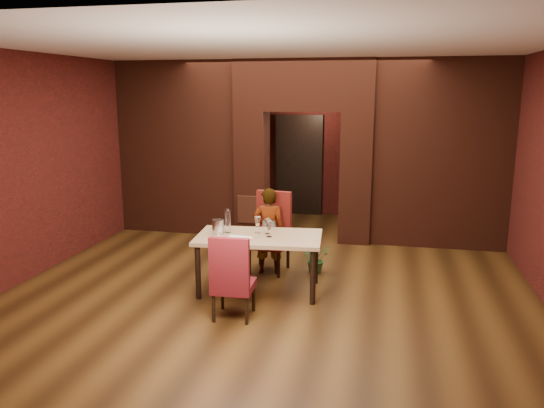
{
  "coord_description": "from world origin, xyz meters",
  "views": [
    {
      "loc": [
        1.48,
        -7.35,
        2.65
      ],
      "look_at": [
        -0.13,
        0.0,
        1.05
      ],
      "focal_mm": 35.0,
      "sensor_mm": 36.0,
      "label": 1
    }
  ],
  "objects_px": {
    "wine_glass_c": "(269,229)",
    "wine_bucket": "(218,227)",
    "dining_table": "(259,263)",
    "person_seated": "(269,231)",
    "wine_glass_a": "(258,225)",
    "wine_glass_b": "(268,226)",
    "chair_near": "(234,276)",
    "chair_far": "(269,233)",
    "water_bottle": "(228,221)",
    "potted_plant": "(316,259)"
  },
  "relations": [
    {
      "from": "dining_table",
      "to": "potted_plant",
      "type": "height_order",
      "value": "dining_table"
    },
    {
      "from": "chair_far",
      "to": "potted_plant",
      "type": "height_order",
      "value": "chair_far"
    },
    {
      "from": "wine_glass_c",
      "to": "potted_plant",
      "type": "height_order",
      "value": "wine_glass_c"
    },
    {
      "from": "wine_glass_c",
      "to": "wine_bucket",
      "type": "relative_size",
      "value": 1.11
    },
    {
      "from": "person_seated",
      "to": "wine_glass_a",
      "type": "bearing_deg",
      "value": 83.67
    },
    {
      "from": "wine_glass_c",
      "to": "water_bottle",
      "type": "relative_size",
      "value": 0.65
    },
    {
      "from": "wine_glass_b",
      "to": "wine_glass_c",
      "type": "bearing_deg",
      "value": -69.34
    },
    {
      "from": "dining_table",
      "to": "chair_near",
      "type": "relative_size",
      "value": 1.6
    },
    {
      "from": "person_seated",
      "to": "potted_plant",
      "type": "relative_size",
      "value": 3.03
    },
    {
      "from": "wine_glass_b",
      "to": "water_bottle",
      "type": "xyz_separation_m",
      "value": [
        -0.54,
        -0.04,
        0.06
      ]
    },
    {
      "from": "dining_table",
      "to": "wine_glass_b",
      "type": "bearing_deg",
      "value": 43.65
    },
    {
      "from": "person_seated",
      "to": "wine_glass_b",
      "type": "bearing_deg",
      "value": 96.35
    },
    {
      "from": "wine_bucket",
      "to": "potted_plant",
      "type": "bearing_deg",
      "value": 37.44
    },
    {
      "from": "dining_table",
      "to": "chair_near",
      "type": "height_order",
      "value": "chair_near"
    },
    {
      "from": "wine_glass_b",
      "to": "wine_glass_c",
      "type": "height_order",
      "value": "wine_glass_c"
    },
    {
      "from": "chair_far",
      "to": "wine_glass_b",
      "type": "relative_size",
      "value": 5.7
    },
    {
      "from": "person_seated",
      "to": "water_bottle",
      "type": "height_order",
      "value": "person_seated"
    },
    {
      "from": "chair_far",
      "to": "wine_glass_c",
      "type": "height_order",
      "value": "chair_far"
    },
    {
      "from": "chair_far",
      "to": "chair_near",
      "type": "bearing_deg",
      "value": -84.71
    },
    {
      "from": "wine_glass_a",
      "to": "potted_plant",
      "type": "bearing_deg",
      "value": 48.44
    },
    {
      "from": "wine_glass_b",
      "to": "potted_plant",
      "type": "relative_size",
      "value": 0.49
    },
    {
      "from": "chair_far",
      "to": "water_bottle",
      "type": "bearing_deg",
      "value": -111.61
    },
    {
      "from": "person_seated",
      "to": "wine_glass_c",
      "type": "relative_size",
      "value": 5.97
    },
    {
      "from": "chair_far",
      "to": "wine_glass_a",
      "type": "bearing_deg",
      "value": -83.22
    },
    {
      "from": "wine_glass_a",
      "to": "water_bottle",
      "type": "relative_size",
      "value": 0.69
    },
    {
      "from": "dining_table",
      "to": "wine_glass_b",
      "type": "relative_size",
      "value": 7.93
    },
    {
      "from": "chair_far",
      "to": "wine_bucket",
      "type": "distance_m",
      "value": 1.02
    },
    {
      "from": "chair_near",
      "to": "wine_glass_c",
      "type": "xyz_separation_m",
      "value": [
        0.24,
        0.85,
        0.36
      ]
    },
    {
      "from": "wine_bucket",
      "to": "wine_glass_b",
      "type": "bearing_deg",
      "value": 11.44
    },
    {
      "from": "chair_near",
      "to": "wine_glass_c",
      "type": "height_order",
      "value": "chair_near"
    },
    {
      "from": "person_seated",
      "to": "water_bottle",
      "type": "relative_size",
      "value": 3.88
    },
    {
      "from": "person_seated",
      "to": "water_bottle",
      "type": "xyz_separation_m",
      "value": [
        -0.41,
        -0.67,
        0.3
      ]
    },
    {
      "from": "person_seated",
      "to": "water_bottle",
      "type": "bearing_deg",
      "value": 53.08
    },
    {
      "from": "wine_glass_c",
      "to": "wine_bucket",
      "type": "bearing_deg",
      "value": 179.58
    },
    {
      "from": "dining_table",
      "to": "wine_glass_a",
      "type": "xyz_separation_m",
      "value": [
        -0.05,
        0.11,
        0.5
      ]
    },
    {
      "from": "wine_glass_c",
      "to": "chair_near",
      "type": "bearing_deg",
      "value": -105.56
    },
    {
      "from": "wine_glass_b",
      "to": "wine_glass_a",
      "type": "bearing_deg",
      "value": 176.68
    },
    {
      "from": "dining_table",
      "to": "person_seated",
      "type": "distance_m",
      "value": 0.78
    },
    {
      "from": "chair_far",
      "to": "wine_glass_c",
      "type": "xyz_separation_m",
      "value": [
        0.19,
        -0.84,
        0.29
      ]
    },
    {
      "from": "chair_near",
      "to": "wine_glass_b",
      "type": "xyz_separation_m",
      "value": [
        0.19,
        0.99,
        0.36
      ]
    },
    {
      "from": "chair_near",
      "to": "wine_glass_b",
      "type": "relative_size",
      "value": 4.96
    },
    {
      "from": "person_seated",
      "to": "potted_plant",
      "type": "xyz_separation_m",
      "value": [
        0.68,
        0.17,
        -0.43
      ]
    },
    {
      "from": "chair_far",
      "to": "chair_near",
      "type": "distance_m",
      "value": 1.69
    },
    {
      "from": "chair_far",
      "to": "person_seated",
      "type": "xyz_separation_m",
      "value": [
        0.01,
        -0.07,
        0.05
      ]
    },
    {
      "from": "potted_plant",
      "to": "water_bottle",
      "type": "bearing_deg",
      "value": -142.69
    },
    {
      "from": "chair_near",
      "to": "wine_glass_a",
      "type": "relative_size",
      "value": 4.54
    },
    {
      "from": "dining_table",
      "to": "wine_glass_b",
      "type": "distance_m",
      "value": 0.51
    },
    {
      "from": "chair_near",
      "to": "potted_plant",
      "type": "bearing_deg",
      "value": -114.99
    },
    {
      "from": "dining_table",
      "to": "person_seated",
      "type": "height_order",
      "value": "person_seated"
    },
    {
      "from": "wine_glass_c",
      "to": "dining_table",
      "type": "bearing_deg",
      "value": 168.08
    }
  ]
}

